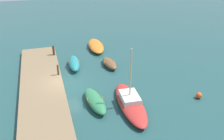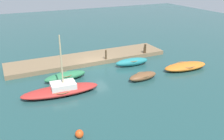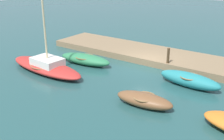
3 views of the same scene
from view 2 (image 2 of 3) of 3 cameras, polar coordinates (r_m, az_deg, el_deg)
The scene contains 11 objects.
ground_plane at distance 26.72m, azimuth -3.85°, elevation 0.83°, with size 84.00×84.00×0.00m, color #234C4C.
dock_platform at distance 28.52m, azimuth -5.48°, elevation 2.69°, with size 18.37×3.87×0.47m, color #846B4C.
motorboat_orange at distance 26.85m, azimuth 16.75°, elevation 0.84°, with size 5.08×2.13×0.71m.
rowboat_green at distance 23.70m, azimuth -10.82°, elevation -1.42°, with size 4.21×1.70×0.74m.
sailboat_red at distance 21.03m, azimuth -11.79°, elevation -4.52°, with size 6.60×2.29×5.09m.
rowboat_teal at distance 26.90m, azimuth 4.68°, elevation 1.92°, with size 3.86×1.42×0.83m.
rowboat_brown at distance 23.51m, azimuth 7.20°, elevation -1.44°, with size 3.14×1.42×0.70m.
mooring_post_west at distance 29.69m, azimuth 7.73°, elevation 4.96°, with size 0.25×0.25×1.09m, color #47331E.
mooring_post_mid_west at distance 29.68m, azimuth 7.52°, elevation 4.64°, with size 0.18×0.18×0.76m, color #47331E.
mooring_post_mid_east at distance 27.31m, azimuth -1.44°, elevation 3.59°, with size 0.18×0.18×1.06m, color #47331E.
marker_buoy at distance 15.87m, azimuth -7.62°, elevation -14.54°, with size 0.54×0.54×0.54m, color #E54C19.
Camera 2 is at (9.13, 23.16, 9.70)m, focal length 39.20 mm.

